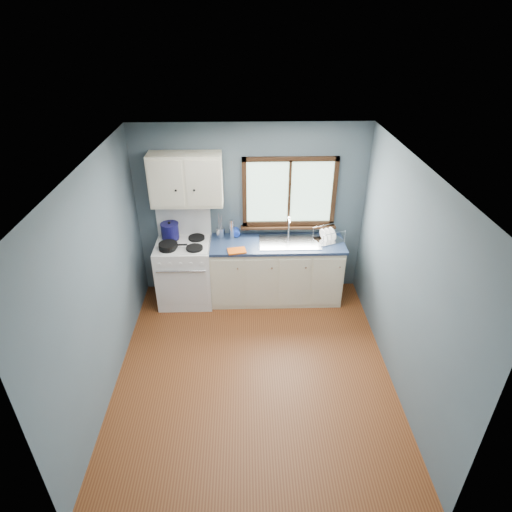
{
  "coord_description": "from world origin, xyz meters",
  "views": [
    {
      "loc": [
        -0.08,
        -3.74,
        3.75
      ],
      "look_at": [
        0.05,
        0.9,
        1.05
      ],
      "focal_mm": 30.0,
      "sensor_mm": 36.0,
      "label": 1
    }
  ],
  "objects_px": {
    "gas_range": "(185,270)",
    "base_cabinets": "(276,273)",
    "sink": "(289,246)",
    "dish_rack": "(328,237)",
    "thermos": "(231,229)",
    "skillet": "(168,245)",
    "stockpot": "(170,231)",
    "utensil_crock": "(221,232)"
  },
  "relations": [
    {
      "from": "skillet",
      "to": "gas_range",
      "type": "bearing_deg",
      "value": 37.51
    },
    {
      "from": "utensil_crock",
      "to": "thermos",
      "type": "bearing_deg",
      "value": -9.23
    },
    {
      "from": "gas_range",
      "to": "base_cabinets",
      "type": "distance_m",
      "value": 1.31
    },
    {
      "from": "utensil_crock",
      "to": "gas_range",
      "type": "bearing_deg",
      "value": -159.11
    },
    {
      "from": "base_cabinets",
      "to": "skillet",
      "type": "relative_size",
      "value": 4.75
    },
    {
      "from": "skillet",
      "to": "base_cabinets",
      "type": "bearing_deg",
      "value": 4.05
    },
    {
      "from": "gas_range",
      "to": "thermos",
      "type": "height_order",
      "value": "gas_range"
    },
    {
      "from": "gas_range",
      "to": "utensil_crock",
      "type": "distance_m",
      "value": 0.75
    },
    {
      "from": "thermos",
      "to": "utensil_crock",
      "type": "bearing_deg",
      "value": 170.77
    },
    {
      "from": "sink",
      "to": "dish_rack",
      "type": "xyz_separation_m",
      "value": [
        0.54,
        0.04,
        0.11
      ]
    },
    {
      "from": "thermos",
      "to": "dish_rack",
      "type": "relative_size",
      "value": 0.61
    },
    {
      "from": "base_cabinets",
      "to": "utensil_crock",
      "type": "height_order",
      "value": "utensil_crock"
    },
    {
      "from": "skillet",
      "to": "stockpot",
      "type": "distance_m",
      "value": 0.28
    },
    {
      "from": "stockpot",
      "to": "dish_rack",
      "type": "height_order",
      "value": "stockpot"
    },
    {
      "from": "stockpot",
      "to": "dish_rack",
      "type": "bearing_deg",
      "value": -1.73
    },
    {
      "from": "base_cabinets",
      "to": "dish_rack",
      "type": "distance_m",
      "value": 0.92
    },
    {
      "from": "dish_rack",
      "to": "utensil_crock",
      "type": "bearing_deg",
      "value": 152.17
    },
    {
      "from": "base_cabinets",
      "to": "dish_rack",
      "type": "bearing_deg",
      "value": 3.2
    },
    {
      "from": "base_cabinets",
      "to": "stockpot",
      "type": "height_order",
      "value": "stockpot"
    },
    {
      "from": "thermos",
      "to": "stockpot",
      "type": "bearing_deg",
      "value": -176.88
    },
    {
      "from": "thermos",
      "to": "dish_rack",
      "type": "xyz_separation_m",
      "value": [
        1.35,
        -0.11,
        -0.09
      ]
    },
    {
      "from": "sink",
      "to": "stockpot",
      "type": "distance_m",
      "value": 1.68
    },
    {
      "from": "utensil_crock",
      "to": "dish_rack",
      "type": "relative_size",
      "value": 0.83
    },
    {
      "from": "base_cabinets",
      "to": "stockpot",
      "type": "distance_m",
      "value": 1.63
    },
    {
      "from": "stockpot",
      "to": "utensil_crock",
      "type": "bearing_deg",
      "value": 5.9
    },
    {
      "from": "gas_range",
      "to": "stockpot",
      "type": "distance_m",
      "value": 0.62
    },
    {
      "from": "base_cabinets",
      "to": "skillet",
      "type": "height_order",
      "value": "skillet"
    },
    {
      "from": "sink",
      "to": "utensil_crock",
      "type": "relative_size",
      "value": 2.24
    },
    {
      "from": "utensil_crock",
      "to": "base_cabinets",
      "type": "bearing_deg",
      "value": -12.82
    },
    {
      "from": "stockpot",
      "to": "thermos",
      "type": "height_order",
      "value": "stockpot"
    },
    {
      "from": "thermos",
      "to": "gas_range",
      "type": "bearing_deg",
      "value": -165.68
    },
    {
      "from": "gas_range",
      "to": "skillet",
      "type": "xyz_separation_m",
      "value": [
        -0.17,
        -0.14,
        0.49
      ]
    },
    {
      "from": "dish_rack",
      "to": "skillet",
      "type": "bearing_deg",
      "value": 162.59
    },
    {
      "from": "utensil_crock",
      "to": "sink",
      "type": "bearing_deg",
      "value": -10.52
    },
    {
      "from": "skillet",
      "to": "dish_rack",
      "type": "bearing_deg",
      "value": 3.08
    },
    {
      "from": "sink",
      "to": "thermos",
      "type": "relative_size",
      "value": 3.03
    },
    {
      "from": "utensil_crock",
      "to": "thermos",
      "type": "distance_m",
      "value": 0.17
    },
    {
      "from": "sink",
      "to": "stockpot",
      "type": "bearing_deg",
      "value": 176.3
    },
    {
      "from": "gas_range",
      "to": "stockpot",
      "type": "relative_size",
      "value": 4.33
    },
    {
      "from": "gas_range",
      "to": "skillet",
      "type": "height_order",
      "value": "gas_range"
    },
    {
      "from": "base_cabinets",
      "to": "stockpot",
      "type": "xyz_separation_m",
      "value": [
        -1.48,
        0.11,
        0.66
      ]
    },
    {
      "from": "thermos",
      "to": "skillet",
      "type": "bearing_deg",
      "value": -159.69
    }
  ]
}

